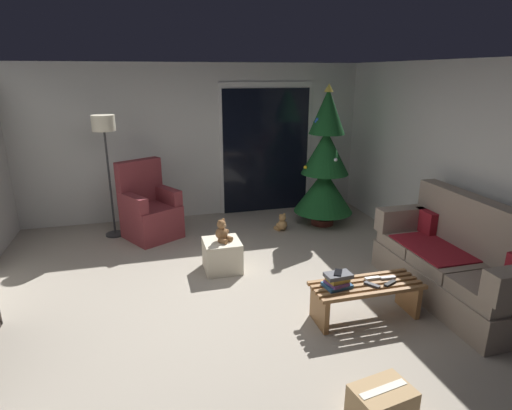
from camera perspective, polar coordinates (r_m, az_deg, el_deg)
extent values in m
plane|color=#9E9384|center=(4.59, -2.63, -13.18)|extent=(7.00, 7.00, 0.00)
cube|color=beige|center=(7.05, -8.22, 8.49)|extent=(5.72, 0.12, 2.50)
cube|color=beige|center=(5.44, 28.10, 3.89)|extent=(0.12, 6.00, 2.50)
cube|color=silver|center=(7.24, 1.35, 7.70)|extent=(1.60, 0.02, 2.20)
cube|color=black|center=(7.23, 1.39, 7.29)|extent=(1.50, 0.02, 2.10)
cube|color=gray|center=(5.06, 24.80, -9.64)|extent=(0.76, 1.90, 0.34)
cube|color=gray|center=(4.55, 29.91, -10.16)|extent=(0.68, 0.60, 0.14)
cube|color=gray|center=(4.95, 24.97, -7.20)|extent=(0.68, 0.60, 0.14)
cube|color=gray|center=(5.39, 20.86, -4.67)|extent=(0.68, 0.60, 0.14)
cube|color=gray|center=(5.02, 28.34, -2.77)|extent=(0.20, 1.90, 0.60)
cube|color=gray|center=(5.52, 19.78, -1.70)|extent=(0.76, 0.20, 0.28)
cube|color=maroon|center=(5.08, 23.15, -5.36)|extent=(0.60, 0.90, 0.02)
cube|color=maroon|center=(5.48, 22.15, -2.10)|extent=(0.12, 0.32, 0.28)
cube|color=olive|center=(4.18, 16.04, -11.55)|extent=(1.10, 0.05, 0.04)
cube|color=olive|center=(4.24, 15.43, -11.02)|extent=(1.10, 0.05, 0.04)
cube|color=olive|center=(4.31, 14.84, -10.50)|extent=(1.10, 0.05, 0.04)
cube|color=olive|center=(4.38, 14.27, -9.99)|extent=(1.10, 0.05, 0.04)
cube|color=olive|center=(4.44, 13.72, -9.50)|extent=(1.10, 0.05, 0.04)
cube|color=olive|center=(4.20, 8.63, -13.83)|extent=(0.05, 0.36, 0.34)
cube|color=olive|center=(4.64, 20.04, -11.51)|extent=(0.05, 0.36, 0.34)
cube|color=#ADADB2|center=(4.44, 17.51, -9.42)|extent=(0.16, 0.06, 0.02)
cube|color=#333338|center=(4.26, 15.52, -10.44)|extent=(0.12, 0.15, 0.02)
cube|color=black|center=(4.34, 17.79, -10.12)|extent=(0.16, 0.11, 0.02)
cube|color=silver|center=(4.39, 15.57, -9.58)|extent=(0.16, 0.05, 0.02)
cube|color=#285684|center=(4.17, 10.97, -10.65)|extent=(0.28, 0.22, 0.03)
cube|color=#6B3D7A|center=(4.15, 10.92, -10.35)|extent=(0.22, 0.22, 0.03)
cube|color=#B79333|center=(4.14, 11.04, -9.86)|extent=(0.22, 0.18, 0.04)
cube|color=#4C4C51|center=(4.12, 11.15, -9.38)|extent=(0.26, 0.17, 0.04)
cube|color=black|center=(4.12, 11.12, -9.00)|extent=(0.13, 0.16, 0.01)
cylinder|color=#4C1E19|center=(6.87, 9.00, -2.15)|extent=(0.36, 0.36, 0.10)
cylinder|color=brown|center=(6.83, 9.04, -1.28)|extent=(0.08, 0.08, 0.12)
cone|color=#14471E|center=(6.71, 9.21, 1.95)|extent=(0.93, 0.93, 0.68)
cone|color=#14471E|center=(6.58, 9.47, 7.13)|extent=(0.74, 0.74, 0.68)
cone|color=#14471E|center=(6.49, 9.75, 12.49)|extent=(0.55, 0.55, 0.68)
sphere|color=red|center=(6.99, 10.28, 4.48)|extent=(0.06, 0.06, 0.06)
sphere|color=gold|center=(6.84, 10.82, 6.67)|extent=(0.06, 0.06, 0.06)
sphere|color=#B233A5|center=(6.74, 9.03, 9.90)|extent=(0.06, 0.06, 0.06)
sphere|color=blue|center=(6.42, 8.23, 11.15)|extent=(0.06, 0.06, 0.06)
sphere|color=blue|center=(6.41, 8.37, 11.45)|extent=(0.06, 0.06, 0.06)
sphere|color=red|center=(6.70, 9.84, 10.99)|extent=(0.06, 0.06, 0.06)
sphere|color=white|center=(6.34, 10.80, 6.07)|extent=(0.06, 0.06, 0.06)
sphere|color=red|center=(6.84, 8.39, 7.28)|extent=(0.06, 0.06, 0.06)
sphere|color=gold|center=(6.49, 6.74, 5.14)|extent=(0.06, 0.06, 0.06)
sphere|color=#1E8C33|center=(6.55, 8.04, 11.07)|extent=(0.06, 0.06, 0.06)
cone|color=#EAD14C|center=(6.47, 9.91, 15.47)|extent=(0.14, 0.14, 0.12)
cube|color=maroon|center=(6.39, -13.91, -2.98)|extent=(0.93, 0.93, 0.31)
cube|color=maroon|center=(6.31, -14.07, -0.90)|extent=(0.93, 0.93, 0.18)
cube|color=maroon|center=(6.43, -15.60, 3.12)|extent=(0.67, 0.48, 0.64)
cube|color=maroon|center=(6.38, -11.97, 1.32)|extent=(0.41, 0.57, 0.22)
cube|color=maroon|center=(6.11, -16.35, 0.26)|extent=(0.41, 0.57, 0.22)
cylinder|color=#2D2D30|center=(6.69, -18.60, -3.77)|extent=(0.28, 0.28, 0.02)
cylinder|color=#2D2D30|center=(6.46, -19.27, 2.75)|extent=(0.03, 0.03, 1.55)
cylinder|color=beige|center=(6.31, -20.08, 10.45)|extent=(0.32, 0.32, 0.22)
cube|color=beige|center=(5.21, -4.64, -6.86)|extent=(0.44, 0.44, 0.38)
cylinder|color=brown|center=(5.13, -3.83, -4.56)|extent=(0.12, 0.13, 0.06)
cylinder|color=brown|center=(5.05, -4.54, -4.91)|extent=(0.12, 0.13, 0.06)
sphere|color=brown|center=(5.10, -4.72, -3.88)|extent=(0.15, 0.15, 0.15)
sphere|color=brown|center=(5.06, -4.75, -2.63)|extent=(0.11, 0.11, 0.11)
sphere|color=#A37A51|center=(5.03, -4.32, -2.85)|extent=(0.04, 0.04, 0.04)
sphere|color=brown|center=(5.07, -4.49, -2.01)|extent=(0.04, 0.04, 0.04)
sphere|color=brown|center=(5.01, -5.05, -2.25)|extent=(0.04, 0.04, 0.04)
sphere|color=brown|center=(5.14, -4.04, -3.59)|extent=(0.06, 0.06, 0.06)
sphere|color=brown|center=(5.03, -5.07, -4.06)|extent=(0.06, 0.06, 0.06)
cylinder|color=tan|center=(6.52, 2.91, -3.22)|extent=(0.10, 0.13, 0.06)
cylinder|color=tan|center=(6.58, 3.59, -3.03)|extent=(0.10, 0.13, 0.06)
sphere|color=tan|center=(6.48, 3.59, -2.72)|extent=(0.15, 0.15, 0.15)
sphere|color=tan|center=(6.44, 3.61, -1.72)|extent=(0.11, 0.11, 0.11)
sphere|color=tan|center=(6.48, 3.33, -1.69)|extent=(0.04, 0.04, 0.04)
sphere|color=tan|center=(6.40, 3.36, -1.40)|extent=(0.04, 0.04, 0.04)
sphere|color=tan|center=(6.45, 3.88, -1.27)|extent=(0.04, 0.04, 0.04)
sphere|color=tan|center=(6.45, 2.99, -2.71)|extent=(0.06, 0.06, 0.06)
sphere|color=tan|center=(6.53, 3.97, -2.46)|extent=(0.06, 0.06, 0.06)
cube|color=tan|center=(3.39, 16.76, -24.44)|extent=(0.46, 0.36, 0.24)
cube|color=beige|center=(3.31, 16.96, -22.84)|extent=(0.39, 0.12, 0.00)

